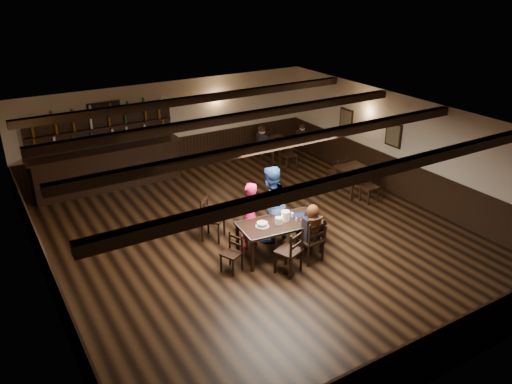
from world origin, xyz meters
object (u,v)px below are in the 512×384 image
woman_pink (249,216)px  bar_counter (107,163)px  chair_near_left (292,249)px  cake (262,225)px  dining_table (280,225)px  man_blue (270,205)px  chair_near_right (313,238)px

woman_pink → bar_counter: size_ratio=0.37×
chair_near_left → cake: chair_near_left is taller
chair_near_left → bar_counter: size_ratio=0.23×
dining_table → man_blue: size_ratio=1.04×
cake → chair_near_right: bearing=-39.6°
chair_near_right → bar_counter: 6.60m
chair_near_left → chair_near_right: 0.64m
man_blue → cake: man_blue is taller
chair_near_right → man_blue: bearing=102.6°
chair_near_left → man_blue: size_ratio=0.55×
chair_near_left → cake: (-0.19, 0.81, 0.22)m
chair_near_left → chair_near_right: size_ratio=1.01×
cake → bar_counter: bar_counter is taller
man_blue → woman_pink: bearing=-12.5°
bar_counter → woman_pink: bearing=-71.1°
dining_table → cake: bearing=173.8°
chair_near_right → cake: (-0.82, 0.68, 0.23)m
dining_table → man_blue: bearing=77.6°
dining_table → chair_near_right: size_ratio=1.90×
chair_near_right → man_blue: man_blue is taller
chair_near_left → woman_pink: size_ratio=0.64×
chair_near_right → bar_counter: (-2.49, 6.11, 0.16)m
woman_pink → cake: bearing=74.9°
woman_pink → man_blue: 0.55m
chair_near_left → cake: bearing=103.3°
man_blue → bar_counter: 5.37m
man_blue → cake: 0.78m
cake → bar_counter: (-1.67, 5.43, -0.07)m
chair_near_right → man_blue: (-0.27, 1.23, 0.32)m
cake → bar_counter: 5.68m
chair_near_left → woman_pink: 1.37m
woman_pink → cake: 0.54m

